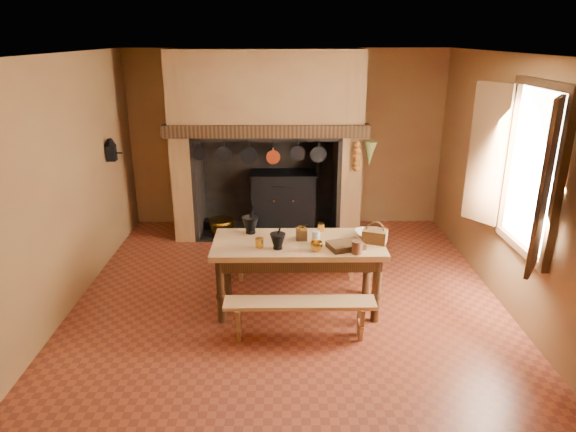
# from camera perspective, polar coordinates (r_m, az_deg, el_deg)

# --- Properties ---
(floor) EXTENTS (5.50, 5.50, 0.00)m
(floor) POSITION_cam_1_polar(r_m,az_deg,el_deg) (6.17, 0.07, -9.40)
(floor) COLOR brown
(floor) RESTS_ON ground
(ceiling) EXTENTS (5.50, 5.50, 0.00)m
(ceiling) POSITION_cam_1_polar(r_m,az_deg,el_deg) (5.41, 0.08, 17.56)
(ceiling) COLOR silver
(ceiling) RESTS_ON back_wall
(back_wall) EXTENTS (5.00, 0.02, 2.80)m
(back_wall) POSITION_cam_1_polar(r_m,az_deg,el_deg) (8.31, -0.16, 8.51)
(back_wall) COLOR olive
(back_wall) RESTS_ON floor
(wall_left) EXTENTS (0.02, 5.50, 2.80)m
(wall_left) POSITION_cam_1_polar(r_m,az_deg,el_deg) (6.13, -24.01, 2.82)
(wall_left) COLOR olive
(wall_left) RESTS_ON floor
(wall_right) EXTENTS (0.02, 5.50, 2.80)m
(wall_right) POSITION_cam_1_polar(r_m,az_deg,el_deg) (6.19, 23.93, 2.97)
(wall_right) COLOR olive
(wall_right) RESTS_ON floor
(wall_front) EXTENTS (5.00, 0.02, 2.80)m
(wall_front) POSITION_cam_1_polar(r_m,az_deg,el_deg) (3.09, 0.73, -11.31)
(wall_front) COLOR olive
(wall_front) RESTS_ON floor
(chimney_breast) EXTENTS (2.95, 0.96, 2.80)m
(chimney_breast) POSITION_cam_1_polar(r_m,az_deg,el_deg) (7.81, -2.38, 10.85)
(chimney_breast) COLOR olive
(chimney_breast) RESTS_ON floor
(iron_range) EXTENTS (1.12, 0.55, 1.60)m
(iron_range) POSITION_cam_1_polar(r_m,az_deg,el_deg) (8.24, -0.43, 1.84)
(iron_range) COLOR black
(iron_range) RESTS_ON floor
(hearth_pans) EXTENTS (0.51, 0.62, 0.20)m
(hearth_pans) POSITION_cam_1_polar(r_m,az_deg,el_deg) (8.21, -7.47, -1.27)
(hearth_pans) COLOR gold
(hearth_pans) RESTS_ON floor
(hanging_pans) EXTENTS (1.92, 0.29, 0.27)m
(hanging_pans) POSITION_cam_1_polar(r_m,az_deg,el_deg) (7.40, -2.75, 6.80)
(hanging_pans) COLOR black
(hanging_pans) RESTS_ON chimney_breast
(onion_string) EXTENTS (0.12, 0.10, 0.46)m
(onion_string) POSITION_cam_1_polar(r_m,az_deg,el_deg) (7.46, 7.66, 6.52)
(onion_string) COLOR #B66A21
(onion_string) RESTS_ON chimney_breast
(herb_bunch) EXTENTS (0.20, 0.20, 0.35)m
(herb_bunch) POSITION_cam_1_polar(r_m,az_deg,el_deg) (7.48, 9.05, 6.87)
(herb_bunch) COLOR #535C2B
(herb_bunch) RESTS_ON chimney_breast
(window) EXTENTS (0.39, 1.75, 1.76)m
(window) POSITION_cam_1_polar(r_m,az_deg,el_deg) (5.70, 24.54, 4.72)
(window) COLOR white
(window) RESTS_ON wall_right
(wall_coffee_mill) EXTENTS (0.23, 0.16, 0.31)m
(wall_coffee_mill) POSITION_cam_1_polar(r_m,az_deg,el_deg) (7.49, -19.09, 7.13)
(wall_coffee_mill) COLOR black
(wall_coffee_mill) RESTS_ON wall_left
(work_table) EXTENTS (1.89, 0.84, 0.82)m
(work_table) POSITION_cam_1_polar(r_m,az_deg,el_deg) (5.74, 1.12, -4.06)
(work_table) COLOR #A67C4C
(work_table) RESTS_ON floor
(bench_front) EXTENTS (1.54, 0.27, 0.43)m
(bench_front) POSITION_cam_1_polar(r_m,az_deg,el_deg) (5.32, 1.31, -10.46)
(bench_front) COLOR #A67C4C
(bench_front) RESTS_ON floor
(bench_back) EXTENTS (1.75, 0.31, 0.49)m
(bench_back) POSITION_cam_1_polar(r_m,az_deg,el_deg) (6.54, 0.92, -4.09)
(bench_back) COLOR #A67C4C
(bench_back) RESTS_ON floor
(mortar_large) EXTENTS (0.19, 0.19, 0.33)m
(mortar_large) POSITION_cam_1_polar(r_m,az_deg,el_deg) (5.91, -4.19, -0.91)
(mortar_large) COLOR black
(mortar_large) RESTS_ON work_table
(mortar_small) EXTENTS (0.17, 0.17, 0.29)m
(mortar_small) POSITION_cam_1_polar(r_m,az_deg,el_deg) (5.47, -1.14, -2.72)
(mortar_small) COLOR black
(mortar_small) RESTS_ON work_table
(coffee_grinder) EXTENTS (0.17, 0.13, 0.19)m
(coffee_grinder) POSITION_cam_1_polar(r_m,az_deg,el_deg) (5.72, 1.52, -1.96)
(coffee_grinder) COLOR #3D2413
(coffee_grinder) RESTS_ON work_table
(brass_mug_a) EXTENTS (0.11, 0.11, 0.10)m
(brass_mug_a) POSITION_cam_1_polar(r_m,az_deg,el_deg) (5.54, -3.19, -2.98)
(brass_mug_a) COLOR gold
(brass_mug_a) RESTS_ON work_table
(brass_mug_b) EXTENTS (0.10, 0.10, 0.09)m
(brass_mug_b) POSITION_cam_1_polar(r_m,az_deg,el_deg) (5.99, 3.68, -1.25)
(brass_mug_b) COLOR gold
(brass_mug_b) RESTS_ON work_table
(mixing_bowl) EXTENTS (0.36, 0.36, 0.08)m
(mixing_bowl) POSITION_cam_1_polar(r_m,az_deg,el_deg) (5.85, 9.03, -2.06)
(mixing_bowl) COLOR beige
(mixing_bowl) RESTS_ON work_table
(stoneware_crock) EXTENTS (0.14, 0.14, 0.14)m
(stoneware_crock) POSITION_cam_1_polar(r_m,az_deg,el_deg) (5.41, 7.67, -3.46)
(stoneware_crock) COLOR #4E2E1D
(stoneware_crock) RESTS_ON work_table
(glass_jar) EXTENTS (0.10, 0.10, 0.15)m
(glass_jar) POSITION_cam_1_polar(r_m,az_deg,el_deg) (5.61, 3.14, -2.40)
(glass_jar) COLOR beige
(glass_jar) RESTS_ON work_table
(wicker_basket) EXTENTS (0.31, 0.26, 0.25)m
(wicker_basket) POSITION_cam_1_polar(r_m,az_deg,el_deg) (5.73, 9.63, -2.13)
(wicker_basket) COLOR #543619
(wicker_basket) RESTS_ON work_table
(wooden_tray) EXTENTS (0.43, 0.37, 0.06)m
(wooden_tray) POSITION_cam_1_polar(r_m,az_deg,el_deg) (5.54, 6.43, -3.26)
(wooden_tray) COLOR #3D2413
(wooden_tray) RESTS_ON work_table
(brass_cup) EXTENTS (0.14, 0.14, 0.10)m
(brass_cup) POSITION_cam_1_polar(r_m,az_deg,el_deg) (5.45, 3.19, -3.35)
(brass_cup) COLOR gold
(brass_cup) RESTS_ON work_table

